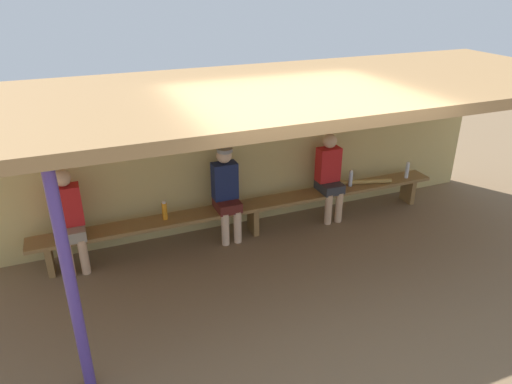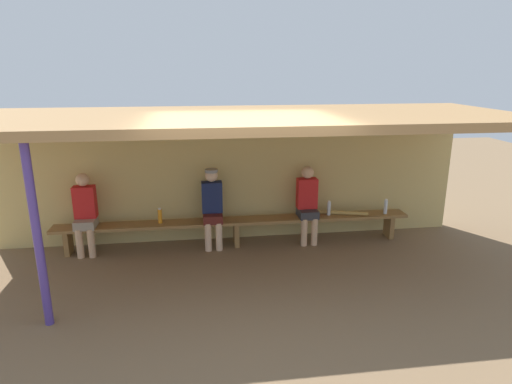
# 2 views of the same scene
# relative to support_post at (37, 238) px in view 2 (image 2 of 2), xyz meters

# --- Properties ---
(ground_plane) EXTENTS (24.00, 24.00, 0.00)m
(ground_plane) POSITION_rel_support_post_xyz_m (2.44, 0.55, -1.10)
(ground_plane) COLOR brown
(back_wall) EXTENTS (8.00, 0.20, 2.20)m
(back_wall) POSITION_rel_support_post_xyz_m (2.44, 2.55, 0.00)
(back_wall) COLOR tan
(back_wall) RESTS_ON ground
(dugout_roof) EXTENTS (8.00, 2.80, 0.12)m
(dugout_roof) POSITION_rel_support_post_xyz_m (2.44, 1.25, 1.16)
(dugout_roof) COLOR #9E7547
(dugout_roof) RESTS_ON back_wall
(support_post) EXTENTS (0.10, 0.10, 2.20)m
(support_post) POSITION_rel_support_post_xyz_m (0.00, 0.00, 0.00)
(support_post) COLOR #4C388C
(support_post) RESTS_ON ground
(bench) EXTENTS (6.00, 0.36, 0.46)m
(bench) POSITION_rel_support_post_xyz_m (2.44, 2.10, -0.71)
(bench) COLOR olive
(bench) RESTS_ON ground
(player_in_white) EXTENTS (0.34, 0.42, 1.34)m
(player_in_white) POSITION_rel_support_post_xyz_m (0.01, 2.10, -0.37)
(player_in_white) COLOR gray
(player_in_white) RESTS_ON ground
(player_middle) EXTENTS (0.34, 0.42, 1.34)m
(player_middle) POSITION_rel_support_post_xyz_m (3.67, 2.10, -0.37)
(player_middle) COLOR #333338
(player_middle) RESTS_ON ground
(player_in_blue) EXTENTS (0.34, 0.42, 1.34)m
(player_in_blue) POSITION_rel_support_post_xyz_m (2.05, 2.10, -0.35)
(player_in_blue) COLOR #591E19
(player_in_blue) RESTS_ON ground
(water_bottle_green) EXTENTS (0.06, 0.06, 0.27)m
(water_bottle_green) POSITION_rel_support_post_xyz_m (5.08, 2.06, -0.51)
(water_bottle_green) COLOR silver
(water_bottle_green) RESTS_ON bench
(water_bottle_orange) EXTENTS (0.06, 0.06, 0.26)m
(water_bottle_orange) POSITION_rel_support_post_xyz_m (4.07, 2.12, -0.52)
(water_bottle_orange) COLOR silver
(water_bottle_orange) RESTS_ON bench
(water_bottle_blue) EXTENTS (0.07, 0.07, 0.26)m
(water_bottle_blue) POSITION_rel_support_post_xyz_m (1.18, 2.11, -0.52)
(water_bottle_blue) COLOR orange
(water_bottle_blue) RESTS_ON bench
(baseball_bat) EXTENTS (0.81, 0.29, 0.07)m
(baseball_bat) POSITION_rel_support_post_xyz_m (4.34, 2.10, -0.61)
(baseball_bat) COLOR tan
(baseball_bat) RESTS_ON bench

